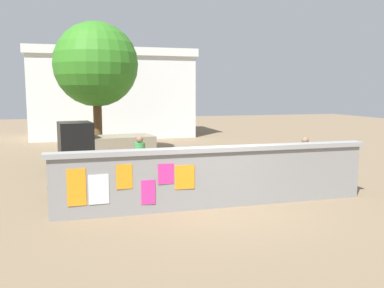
{
  "coord_description": "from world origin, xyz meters",
  "views": [
    {
      "loc": [
        -3.45,
        -9.76,
        3.0
      ],
      "look_at": [
        -0.07,
        2.22,
        1.39
      ],
      "focal_mm": 37.9,
      "sensor_mm": 36.0,
      "label": 1
    }
  ],
  "objects_px": {
    "bicycle_far": "(186,171)",
    "person_walking": "(305,157)",
    "auto_rickshaw_truck": "(102,146)",
    "motorcycle": "(83,181)",
    "bicycle_near": "(262,161)",
    "person_bystander": "(140,156)",
    "tree_roadside": "(96,65)"
  },
  "relations": [
    {
      "from": "bicycle_near",
      "to": "person_bystander",
      "type": "xyz_separation_m",
      "value": [
        -4.87,
        -1.37,
        0.62
      ]
    },
    {
      "from": "motorcycle",
      "to": "person_bystander",
      "type": "height_order",
      "value": "person_bystander"
    },
    {
      "from": "bicycle_near",
      "to": "person_bystander",
      "type": "height_order",
      "value": "person_bystander"
    },
    {
      "from": "auto_rickshaw_truck",
      "to": "tree_roadside",
      "type": "distance_m",
      "value": 4.72
    },
    {
      "from": "person_walking",
      "to": "tree_roadside",
      "type": "relative_size",
      "value": 0.26
    },
    {
      "from": "bicycle_far",
      "to": "person_walking",
      "type": "height_order",
      "value": "person_walking"
    },
    {
      "from": "bicycle_near",
      "to": "auto_rickshaw_truck",
      "type": "bearing_deg",
      "value": 160.22
    },
    {
      "from": "auto_rickshaw_truck",
      "to": "bicycle_far",
      "type": "height_order",
      "value": "auto_rickshaw_truck"
    },
    {
      "from": "person_walking",
      "to": "auto_rickshaw_truck",
      "type": "bearing_deg",
      "value": 138.39
    },
    {
      "from": "motorcycle",
      "to": "person_walking",
      "type": "xyz_separation_m",
      "value": [
        6.61,
        -0.8,
        0.52
      ]
    },
    {
      "from": "auto_rickshaw_truck",
      "to": "bicycle_near",
      "type": "distance_m",
      "value": 6.24
    },
    {
      "from": "bicycle_far",
      "to": "person_walking",
      "type": "xyz_separation_m",
      "value": [
        3.26,
        -1.93,
        0.62
      ]
    },
    {
      "from": "bicycle_far",
      "to": "person_bystander",
      "type": "xyz_separation_m",
      "value": [
        -1.59,
        -0.23,
        0.62
      ]
    },
    {
      "from": "auto_rickshaw_truck",
      "to": "person_walking",
      "type": "relative_size",
      "value": 2.32
    },
    {
      "from": "auto_rickshaw_truck",
      "to": "person_bystander",
      "type": "distance_m",
      "value": 3.61
    },
    {
      "from": "bicycle_far",
      "to": "tree_roadside",
      "type": "xyz_separation_m",
      "value": [
        -2.54,
        6.6,
        3.86
      ]
    },
    {
      "from": "motorcycle",
      "to": "person_bystander",
      "type": "relative_size",
      "value": 1.17
    },
    {
      "from": "bicycle_far",
      "to": "person_walking",
      "type": "distance_m",
      "value": 3.83
    },
    {
      "from": "motorcycle",
      "to": "bicycle_near",
      "type": "relative_size",
      "value": 1.12
    },
    {
      "from": "auto_rickshaw_truck",
      "to": "person_bystander",
      "type": "xyz_separation_m",
      "value": [
        0.98,
        -3.47,
        0.09
      ]
    },
    {
      "from": "auto_rickshaw_truck",
      "to": "bicycle_near",
      "type": "xyz_separation_m",
      "value": [
        5.85,
        -2.1,
        -0.54
      ]
    },
    {
      "from": "auto_rickshaw_truck",
      "to": "bicycle_far",
      "type": "distance_m",
      "value": 4.17
    },
    {
      "from": "auto_rickshaw_truck",
      "to": "bicycle_far",
      "type": "bearing_deg",
      "value": -51.66
    },
    {
      "from": "motorcycle",
      "to": "bicycle_near",
      "type": "xyz_separation_m",
      "value": [
        6.64,
        2.26,
        -0.1
      ]
    },
    {
      "from": "person_bystander",
      "to": "tree_roadside",
      "type": "height_order",
      "value": "tree_roadside"
    },
    {
      "from": "bicycle_far",
      "to": "tree_roadside",
      "type": "relative_size",
      "value": 0.27
    },
    {
      "from": "person_walking",
      "to": "person_bystander",
      "type": "xyz_separation_m",
      "value": [
        -4.84,
        1.69,
        0.0
      ]
    },
    {
      "from": "person_bystander",
      "to": "bicycle_near",
      "type": "bearing_deg",
      "value": 15.73
    },
    {
      "from": "motorcycle",
      "to": "person_bystander",
      "type": "distance_m",
      "value": 2.05
    },
    {
      "from": "motorcycle",
      "to": "person_bystander",
      "type": "bearing_deg",
      "value": 26.72
    },
    {
      "from": "auto_rickshaw_truck",
      "to": "person_bystander",
      "type": "height_order",
      "value": "auto_rickshaw_truck"
    },
    {
      "from": "auto_rickshaw_truck",
      "to": "person_walking",
      "type": "bearing_deg",
      "value": -41.61
    }
  ]
}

